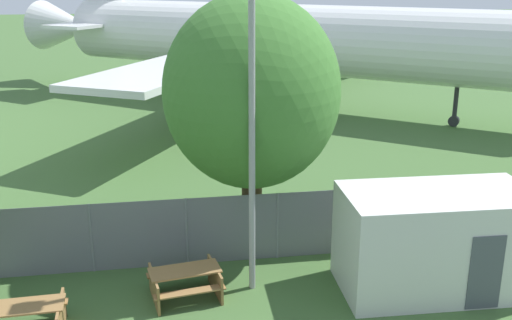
{
  "coord_description": "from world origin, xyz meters",
  "views": [
    {
      "loc": [
        -0.54,
        -4.53,
        7.8
      ],
      "look_at": [
        2.42,
        13.67,
        2.0
      ],
      "focal_mm": 42.0,
      "sensor_mm": 36.0,
      "label": 1
    }
  ],
  "objects_px": {
    "airplane": "(281,39)",
    "picnic_bench_near_cabin": "(22,317)",
    "portable_cabin": "(436,241)",
    "picnic_bench_open_grass": "(185,280)",
    "tree_near_hangar": "(252,93)"
  },
  "relations": [
    {
      "from": "picnic_bench_near_cabin",
      "to": "picnic_bench_open_grass",
      "type": "relative_size",
      "value": 0.98
    },
    {
      "from": "airplane",
      "to": "tree_near_hangar",
      "type": "relative_size",
      "value": 4.51
    },
    {
      "from": "portable_cabin",
      "to": "picnic_bench_open_grass",
      "type": "height_order",
      "value": "portable_cabin"
    },
    {
      "from": "airplane",
      "to": "picnic_bench_near_cabin",
      "type": "height_order",
      "value": "airplane"
    },
    {
      "from": "tree_near_hangar",
      "to": "airplane",
      "type": "bearing_deg",
      "value": 76.03
    },
    {
      "from": "portable_cabin",
      "to": "picnic_bench_near_cabin",
      "type": "relative_size",
      "value": 2.56
    },
    {
      "from": "portable_cabin",
      "to": "picnic_bench_near_cabin",
      "type": "bearing_deg",
      "value": -174.61
    },
    {
      "from": "airplane",
      "to": "picnic_bench_open_grass",
      "type": "distance_m",
      "value": 22.9
    },
    {
      "from": "airplane",
      "to": "picnic_bench_near_cabin",
      "type": "distance_m",
      "value": 25.23
    },
    {
      "from": "airplane",
      "to": "picnic_bench_open_grass",
      "type": "height_order",
      "value": "airplane"
    },
    {
      "from": "airplane",
      "to": "picnic_bench_open_grass",
      "type": "relative_size",
      "value": 17.06
    },
    {
      "from": "airplane",
      "to": "tree_near_hangar",
      "type": "xyz_separation_m",
      "value": [
        -4.7,
        -18.9,
        0.6
      ]
    },
    {
      "from": "portable_cabin",
      "to": "picnic_bench_near_cabin",
      "type": "height_order",
      "value": "portable_cabin"
    },
    {
      "from": "airplane",
      "to": "tree_near_hangar",
      "type": "distance_m",
      "value": 19.49
    },
    {
      "from": "picnic_bench_near_cabin",
      "to": "tree_near_hangar",
      "type": "height_order",
      "value": "tree_near_hangar"
    }
  ]
}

